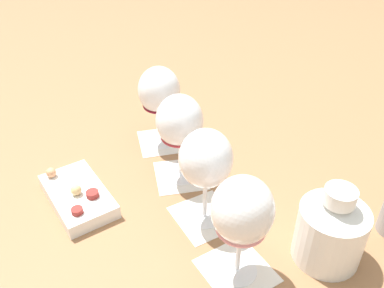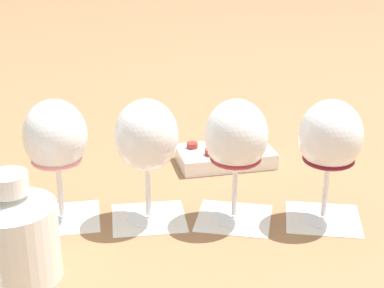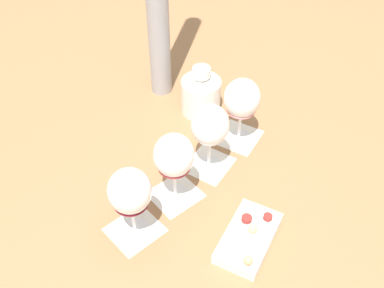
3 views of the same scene
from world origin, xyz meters
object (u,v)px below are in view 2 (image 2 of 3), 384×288
at_px(wine_glass_1, 147,140).
at_px(wine_glass_2, 236,140).
at_px(ceramic_vase, 14,234).
at_px(wine_glass_3, 330,140).
at_px(wine_glass_0, 55,140).
at_px(snack_dish, 225,156).

relative_size(wine_glass_1, wine_glass_2, 1.00).
bearing_deg(wine_glass_1, ceramic_vase, -88.78).
relative_size(wine_glass_3, ceramic_vase, 1.30).
bearing_deg(ceramic_vase, wine_glass_0, 127.64).
bearing_deg(wine_glass_2, wine_glass_3, 45.95).
xyz_separation_m(wine_glass_2, snack_dish, (-0.16, 0.15, -0.12)).
distance_m(wine_glass_1, snack_dish, 0.28).
xyz_separation_m(wine_glass_1, ceramic_vase, (0.00, -0.23, -0.07)).
height_order(wine_glass_0, wine_glass_1, same).
relative_size(ceramic_vase, snack_dish, 0.73).
height_order(wine_glass_2, ceramic_vase, wine_glass_2).
bearing_deg(ceramic_vase, wine_glass_2, 74.91).
bearing_deg(wine_glass_0, ceramic_vase, -52.36).
height_order(wine_glass_1, snack_dish, wine_glass_1).
distance_m(wine_glass_1, wine_glass_3, 0.28).
xyz_separation_m(wine_glass_2, wine_glass_3, (0.10, 0.10, 0.00)).
relative_size(wine_glass_3, snack_dish, 0.94).
distance_m(wine_glass_0, wine_glass_2, 0.27).
distance_m(ceramic_vase, snack_dish, 0.48).
xyz_separation_m(wine_glass_0, ceramic_vase, (0.10, -0.13, -0.07)).
height_order(wine_glass_2, snack_dish, wine_glass_2).
distance_m(wine_glass_0, snack_dish, 0.37).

